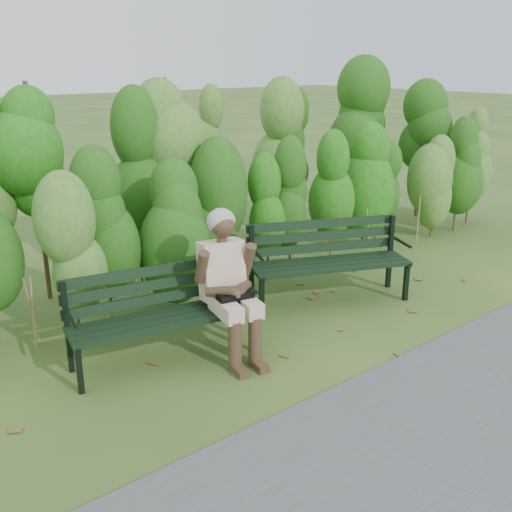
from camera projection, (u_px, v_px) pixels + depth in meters
ground at (279, 340)px, 5.69m from camera, size 80.00×80.00×0.00m
footpath at (492, 451)px, 4.07m from camera, size 60.00×2.50×0.01m
hedge_band at (170, 180)px, 6.66m from camera, size 11.04×1.67×2.42m
leaf_litter at (221, 369)px, 5.15m from camera, size 5.82×2.15×0.01m
bench_left at (161, 308)px, 5.21m from camera, size 1.71×0.85×0.82m
bench_right at (327, 254)px, 6.53m from camera, size 1.80×1.21×0.86m
seated_woman at (228, 277)px, 5.24m from camera, size 0.57×0.84×1.31m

